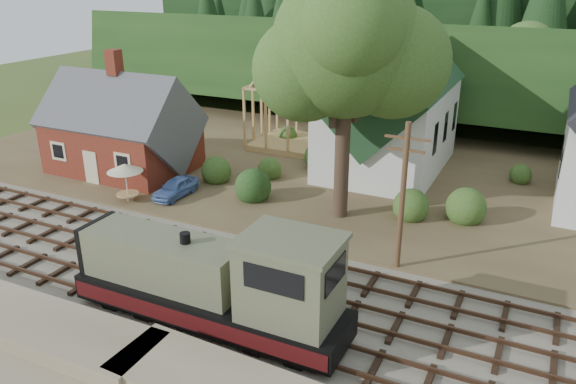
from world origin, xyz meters
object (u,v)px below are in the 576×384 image
at_px(patio_set, 125,169).
at_px(locomotive, 217,284).
at_px(car_blue, 176,187).
at_px(car_green, 79,155).

bearing_deg(patio_set, locomotive, -35.16).
relative_size(car_blue, patio_set, 1.45).
xyz_separation_m(car_blue, patio_set, (-2.41, -2.01, 1.56)).
bearing_deg(car_blue, locomotive, -45.70).
xyz_separation_m(locomotive, car_green, (-21.73, 13.59, -1.29)).
relative_size(locomotive, car_green, 3.43).
height_order(locomotive, car_green, locomotive).
bearing_deg(car_green, car_blue, -117.45).
relative_size(car_green, patio_set, 1.40).
bearing_deg(patio_set, car_green, 152.92).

